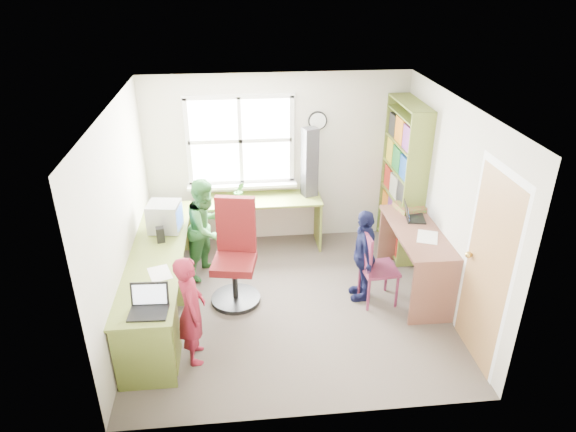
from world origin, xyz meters
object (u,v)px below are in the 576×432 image
at_px(wooden_chair, 374,265).
at_px(crt_monitor, 165,217).
at_px(swivel_chair, 235,258).
at_px(person_navy, 363,255).
at_px(cd_tower, 310,162).
at_px(potted_plant, 239,191).
at_px(right_desk, 420,246).
at_px(laptop_right, 412,215).
at_px(laptop_left, 149,305).
at_px(person_red, 191,310).
at_px(l_desk, 174,292).
at_px(person_green, 207,228).
at_px(bookshelf, 402,183).

height_order(wooden_chair, crt_monitor, crt_monitor).
xyz_separation_m(swivel_chair, person_navy, (1.50, -0.14, 0.03)).
xyz_separation_m(swivel_chair, wooden_chair, (1.61, -0.25, -0.04)).
bearing_deg(cd_tower, potted_plant, 167.30).
bearing_deg(right_desk, cd_tower, 132.29).
bearing_deg(laptop_right, cd_tower, 57.32).
bearing_deg(right_desk, crt_monitor, 172.32).
bearing_deg(laptop_right, right_desk, -163.06).
distance_m(crt_monitor, laptop_left, 1.60).
bearing_deg(wooden_chair, person_red, -163.99).
height_order(l_desk, person_green, person_green).
bearing_deg(person_red, bookshelf, -59.85).
bearing_deg(swivel_chair, bookshelf, 33.69).
distance_m(wooden_chair, person_red, 2.19).
height_order(right_desk, laptop_left, laptop_left).
height_order(laptop_right, person_red, person_red).
distance_m(wooden_chair, laptop_right, 0.85).
height_order(l_desk, potted_plant, potted_plant).
bearing_deg(person_green, swivel_chair, -116.74).
xyz_separation_m(potted_plant, person_navy, (1.42, -1.32, -0.31)).
relative_size(person_red, person_navy, 1.03).
bearing_deg(person_red, potted_plant, -19.51).
height_order(l_desk, cd_tower, cd_tower).
height_order(bookshelf, potted_plant, bookshelf).
height_order(right_desk, potted_plant, potted_plant).
bearing_deg(person_navy, laptop_right, 123.35).
bearing_deg(potted_plant, person_navy, -42.92).
bearing_deg(person_navy, l_desk, -76.85).
relative_size(laptop_left, potted_plant, 1.36).
distance_m(crt_monitor, person_red, 1.51).
height_order(bookshelf, laptop_right, bookshelf).
distance_m(swivel_chair, person_red, 1.11).
xyz_separation_m(wooden_chair, crt_monitor, (-2.43, 0.65, 0.43)).
relative_size(bookshelf, crt_monitor, 5.10).
distance_m(right_desk, bookshelf, 1.10).
bearing_deg(laptop_right, crt_monitor, 96.53).
height_order(laptop_right, person_navy, person_navy).
xyz_separation_m(bookshelf, crt_monitor, (-3.10, -0.58, -0.07)).
xyz_separation_m(crt_monitor, laptop_left, (0.02, -1.59, -0.13)).
bearing_deg(right_desk, person_navy, -172.23).
xyz_separation_m(right_desk, person_green, (-2.57, 0.64, 0.05)).
distance_m(laptop_left, person_red, 0.45).
bearing_deg(right_desk, person_red, -159.23).
distance_m(right_desk, laptop_left, 3.24).
bearing_deg(wooden_chair, potted_plant, 132.06).
xyz_separation_m(wooden_chair, laptop_right, (0.58, 0.50, 0.38)).
height_order(person_green, person_navy, person_green).
relative_size(potted_plant, person_green, 0.21).
bearing_deg(crt_monitor, person_red, -66.89).
xyz_separation_m(wooden_chair, laptop_left, (-2.41, -0.94, 0.30)).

